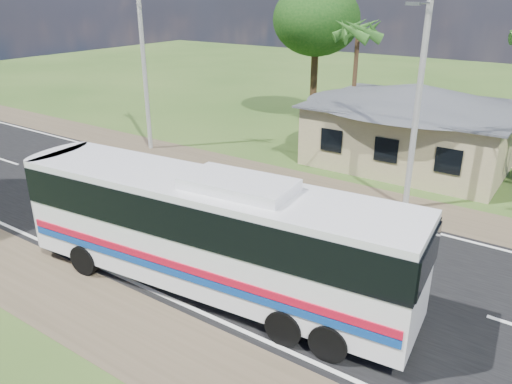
% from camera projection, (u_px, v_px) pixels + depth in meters
% --- Properties ---
extents(ground, '(120.00, 120.00, 0.00)m').
position_uv_depth(ground, '(270.00, 246.00, 18.96)').
color(ground, '#2A4819').
rests_on(ground, ground).
extents(road, '(120.00, 16.00, 0.03)m').
position_uv_depth(road, '(270.00, 246.00, 18.95)').
color(road, black).
rests_on(road, ground).
extents(house, '(12.40, 10.00, 5.00)m').
position_uv_depth(house, '(415.00, 116.00, 27.35)').
color(house, tan).
rests_on(house, ground).
extents(utility_poles, '(32.80, 2.22, 11.00)m').
position_uv_depth(utility_poles, '(413.00, 77.00, 20.33)').
color(utility_poles, '#9E9E99').
rests_on(utility_poles, ground).
extents(palm_far, '(2.80, 2.80, 7.70)m').
position_uv_depth(palm_far, '(358.00, 31.00, 30.75)').
color(palm_far, '#47301E').
rests_on(palm_far, ground).
extents(tree_behind_house, '(6.00, 6.00, 9.61)m').
position_uv_depth(tree_behind_house, '(316.00, 20.00, 34.21)').
color(tree_behind_house, '#47301E').
rests_on(tree_behind_house, ground).
extents(coach_bus, '(13.23, 4.00, 4.05)m').
position_uv_depth(coach_bus, '(209.00, 225.00, 15.37)').
color(coach_bus, silver).
rests_on(coach_bus, ground).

